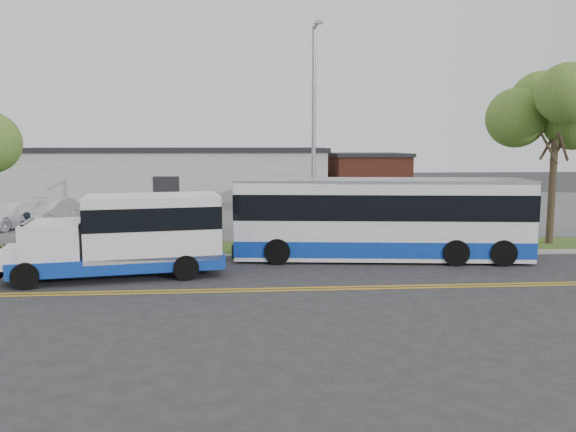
{
  "coord_description": "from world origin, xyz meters",
  "views": [
    {
      "loc": [
        0.0,
        -21.51,
        4.62
      ],
      "look_at": [
        1.83,
        2.06,
        1.6
      ],
      "focal_mm": 35.0,
      "sensor_mm": 36.0,
      "label": 1
    }
  ],
  "objects": [
    {
      "name": "pedestrian",
      "position": [
        -9.26,
        2.86,
        0.94
      ],
      "size": [
        0.73,
        0.7,
        1.68
      ],
      "primitive_type": "imported",
      "rotation": [
        0.0,
        0.0,
        3.82
      ],
      "color": "black",
      "rests_on": "verge"
    },
    {
      "name": "shuttle_bus",
      "position": [
        -3.96,
        -1.68,
        1.52
      ],
      "size": [
        7.71,
        3.59,
        2.85
      ],
      "rotation": [
        0.0,
        0.0,
        0.17
      ],
      "color": "#0E359E",
      "rests_on": "ground"
    },
    {
      "name": "streetlight_near",
      "position": [
        3.0,
        2.73,
        5.23
      ],
      "size": [
        0.35,
        1.53,
        9.5
      ],
      "color": "gray",
      "rests_on": "verge"
    },
    {
      "name": "parking_lot",
      "position": [
        0.0,
        17.0,
        0.05
      ],
      "size": [
        80.0,
        25.0,
        0.1
      ],
      "primitive_type": "cube",
      "color": "#4C4C4F",
      "rests_on": "ground"
    },
    {
      "name": "verge",
      "position": [
        0.0,
        2.9,
        0.05
      ],
      "size": [
        80.0,
        3.3,
        0.1
      ],
      "primitive_type": "cube",
      "color": "#2E531B",
      "rests_on": "ground"
    },
    {
      "name": "tree_east",
      "position": [
        14.0,
        3.0,
        6.2
      ],
      "size": [
        5.2,
        5.2,
        8.33
      ],
      "color": "#33281C",
      "rests_on": "verge"
    },
    {
      "name": "commercial_building",
      "position": [
        -6.0,
        27.0,
        2.18
      ],
      "size": [
        25.4,
        10.4,
        4.35
      ],
      "color": "#9E9E99",
      "rests_on": "ground"
    },
    {
      "name": "parked_car_b",
      "position": [
        -12.68,
        10.05,
        0.85
      ],
      "size": [
        3.81,
        5.54,
        1.49
      ],
      "primitive_type": "imported",
      "rotation": [
        0.0,
        0.0,
        -0.37
      ],
      "color": "white",
      "rests_on": "parking_lot"
    },
    {
      "name": "lane_line_north",
      "position": [
        0.0,
        -3.85,
        0.01
      ],
      "size": [
        70.0,
        0.12,
        0.01
      ],
      "primitive_type": "cube",
      "color": "gold",
      "rests_on": "ground"
    },
    {
      "name": "lane_line_south",
      "position": [
        0.0,
        -4.15,
        0.01
      ],
      "size": [
        70.0,
        0.12,
        0.01
      ],
      "primitive_type": "cube",
      "color": "gold",
      "rests_on": "ground"
    },
    {
      "name": "curb",
      "position": [
        0.0,
        1.1,
        0.07
      ],
      "size": [
        80.0,
        0.3,
        0.15
      ],
      "primitive_type": "cube",
      "color": "#9E9B93",
      "rests_on": "ground"
    },
    {
      "name": "brick_wing",
      "position": [
        10.5,
        26.0,
        1.96
      ],
      "size": [
        6.3,
        7.3,
        3.9
      ],
      "color": "brown",
      "rests_on": "ground"
    },
    {
      "name": "grocery_bag_right",
      "position": [
        -8.96,
        3.11,
        0.26
      ],
      "size": [
        0.32,
        0.32,
        0.32
      ],
      "primitive_type": "sphere",
      "color": "white",
      "rests_on": "verge"
    },
    {
      "name": "grocery_bag_left",
      "position": [
        -9.56,
        2.61,
        0.26
      ],
      "size": [
        0.32,
        0.32,
        0.32
      ],
      "primitive_type": "sphere",
      "color": "white",
      "rests_on": "verge"
    },
    {
      "name": "parked_car_a",
      "position": [
        -11.07,
        11.2,
        0.82
      ],
      "size": [
        2.45,
        4.61,
        1.44
      ],
      "primitive_type": "imported",
      "rotation": [
        0.0,
        0.0,
        -0.22
      ],
      "color": "#ADB1B5",
      "rests_on": "parking_lot"
    },
    {
      "name": "ground",
      "position": [
        0.0,
        0.0,
        0.0
      ],
      "size": [
        140.0,
        140.0,
        0.0
      ],
      "primitive_type": "plane",
      "color": "#28282B",
      "rests_on": "ground"
    },
    {
      "name": "transit_bus",
      "position": [
        5.45,
        0.6,
        1.64
      ],
      "size": [
        11.92,
        3.95,
        3.24
      ],
      "rotation": [
        0.0,
        0.0,
        -0.11
      ],
      "color": "silver",
      "rests_on": "ground"
    }
  ]
}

